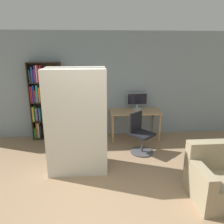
% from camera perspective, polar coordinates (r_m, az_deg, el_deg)
% --- Properties ---
extents(ground_plane, '(16.00, 16.00, 0.00)m').
position_cam_1_polar(ground_plane, '(3.36, -1.66, -26.45)').
color(ground_plane, '#937556').
extents(wall_back, '(8.00, 0.06, 2.70)m').
position_cam_1_polar(wall_back, '(5.71, -3.52, 6.91)').
color(wall_back, gray).
rests_on(wall_back, ground).
extents(desk, '(1.29, 0.65, 0.75)m').
position_cam_1_polar(desk, '(5.62, 6.02, -0.67)').
color(desk, tan).
rests_on(desk, ground).
extents(monitor, '(0.53, 0.25, 0.43)m').
position_cam_1_polar(monitor, '(5.72, 6.58, 3.00)').
color(monitor, '#B7B7BC').
rests_on(monitor, desk).
extents(office_chair, '(0.62, 0.62, 0.91)m').
position_cam_1_polar(office_chair, '(4.98, 7.41, -6.43)').
color(office_chair, '#4C4C51').
rests_on(office_chair, ground).
extents(bookshelf, '(0.78, 0.28, 1.96)m').
position_cam_1_polar(bookshelf, '(5.79, -17.68, 3.05)').
color(bookshelf, '#2D2319').
rests_on(bookshelf, ground).
extents(mattress_near, '(1.09, 0.26, 1.95)m').
position_cam_1_polar(mattress_near, '(3.93, -9.27, -3.28)').
color(mattress_near, beige).
rests_on(mattress_near, ground).
extents(mattress_far, '(1.09, 0.25, 1.95)m').
position_cam_1_polar(mattress_far, '(4.32, -8.87, -1.45)').
color(mattress_far, beige).
rests_on(mattress_far, ground).
extents(armchair, '(0.85, 0.80, 0.85)m').
position_cam_1_polar(armchair, '(3.93, 26.01, -15.46)').
color(armchair, gray).
rests_on(armchair, ground).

